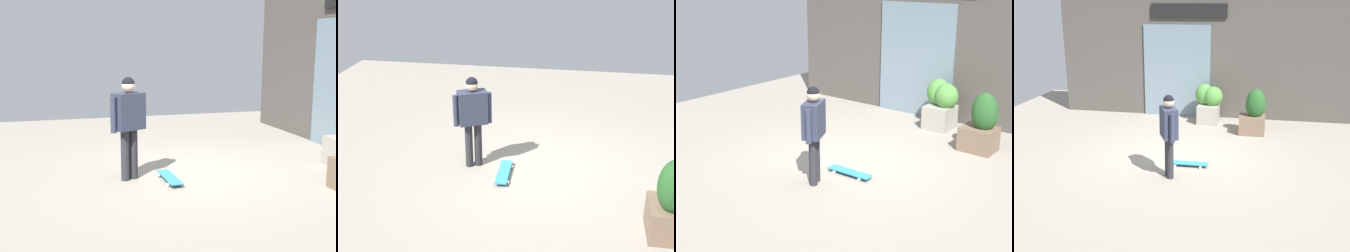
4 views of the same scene
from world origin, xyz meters
The scene contains 3 objects.
ground_plane centered at (0.00, 0.00, 0.00)m, with size 12.00×12.00×0.00m, color gray.
skateboarder centered at (0.03, -1.01, 0.98)m, with size 0.44×0.60×1.60m.
skateboard centered at (0.30, -0.44, 0.06)m, with size 0.81×0.26×0.08m.
Camera 1 is at (6.70, -2.24, 2.09)m, focal length 47.88 mm.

